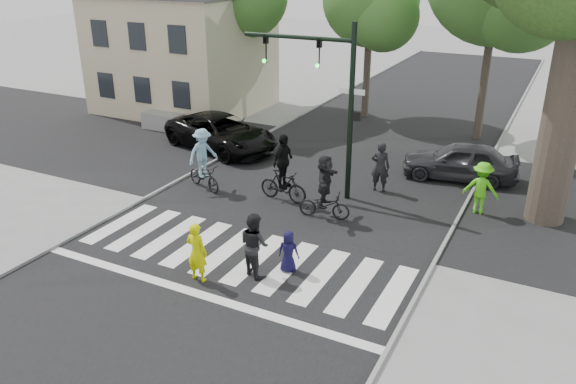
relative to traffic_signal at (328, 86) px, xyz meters
name	(u,v)px	position (x,y,z in m)	size (l,w,h in m)	color
ground	(221,271)	(-0.35, -6.20, -3.90)	(120.00, 120.00, 0.00)	gray
road_stem	(302,204)	(-0.35, -1.20, -3.90)	(10.00, 70.00, 0.01)	black
road_cross	(335,176)	(-0.35, 1.80, -3.89)	(70.00, 10.00, 0.01)	black
curb_left	(183,178)	(-5.40, -1.20, -3.85)	(0.10, 70.00, 0.10)	gray
curb_right	(450,233)	(4.70, -1.20, -3.85)	(0.10, 70.00, 0.10)	gray
crosswalk	(234,260)	(-0.35, -5.54, -3.89)	(10.00, 3.85, 0.01)	silver
traffic_signal	(328,86)	(0.00, 0.00, 0.00)	(4.45, 0.29, 6.00)	black
bg_tree_2	(374,2)	(-2.11, 10.42, 1.88)	(5.04, 4.80, 8.40)	brown
house	(182,38)	(-11.85, 7.78, -0.10)	(8.40, 8.10, 8.82)	#B8B18F
pedestrian_woman	(197,252)	(-0.64, -6.83, -3.08)	(0.60, 0.39, 1.65)	#CFDE00
pedestrian_child	(288,252)	(1.26, -5.35, -3.31)	(0.58, 0.38, 1.19)	black
pedestrian_adult	(254,244)	(0.52, -5.88, -3.01)	(0.86, 0.67, 1.77)	black
cyclist_left	(203,163)	(-4.13, -1.55, -2.92)	(1.89, 1.33, 2.27)	black
cyclist_mid	(283,174)	(-1.06, -1.20, -2.92)	(1.86, 1.14, 2.39)	black
cyclist_right	(325,190)	(0.76, -1.82, -2.95)	(1.76, 1.63, 2.13)	black
car_suv	(221,133)	(-6.08, 2.55, -3.14)	(2.52, 5.47, 1.52)	black
car_grey	(460,161)	(3.95, 3.67, -3.18)	(1.71, 4.24, 1.45)	#2E2E32
bystander_hivis	(481,188)	(5.17, 0.85, -3.01)	(1.15, 0.66, 1.77)	#4ED016
bystander_dark	(380,167)	(1.62, 1.15, -2.97)	(0.68, 0.44, 1.85)	black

